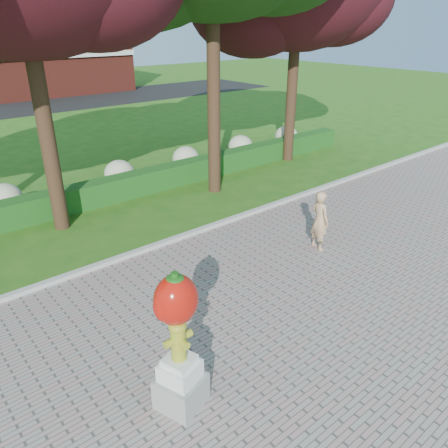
% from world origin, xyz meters
% --- Properties ---
extents(ground, '(100.00, 100.00, 0.00)m').
position_xyz_m(ground, '(0.00, 0.00, 0.00)').
color(ground, '#255A16').
rests_on(ground, ground).
extents(walkway, '(40.00, 14.00, 0.04)m').
position_xyz_m(walkway, '(0.00, -4.00, 0.02)').
color(walkway, gray).
rests_on(walkway, ground).
extents(curb, '(40.00, 0.18, 0.15)m').
position_xyz_m(curb, '(0.00, 3.00, 0.07)').
color(curb, '#ADADA5').
rests_on(curb, ground).
extents(lawn_hedge, '(24.00, 0.70, 0.80)m').
position_xyz_m(lawn_hedge, '(0.00, 7.00, 0.40)').
color(lawn_hedge, '#154714').
rests_on(lawn_hedge, ground).
extents(hydrangea_row, '(20.10, 1.10, 0.99)m').
position_xyz_m(hydrangea_row, '(0.57, 8.00, 0.55)').
color(hydrangea_row, '#B7C294').
rests_on(hydrangea_row, ground).
extents(building_right, '(12.00, 8.00, 6.40)m').
position_xyz_m(building_right, '(8.00, 34.00, 3.20)').
color(building_right, maroon).
rests_on(building_right, ground).
extents(hydrant_sculpture, '(0.85, 0.85, 2.47)m').
position_xyz_m(hydrant_sculpture, '(-3.08, -1.89, 1.35)').
color(hydrant_sculpture, gray).
rests_on(hydrant_sculpture, walkway).
extents(woman, '(0.50, 0.66, 1.65)m').
position_xyz_m(woman, '(2.82, 0.16, 0.86)').
color(woman, tan).
rests_on(woman, walkway).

